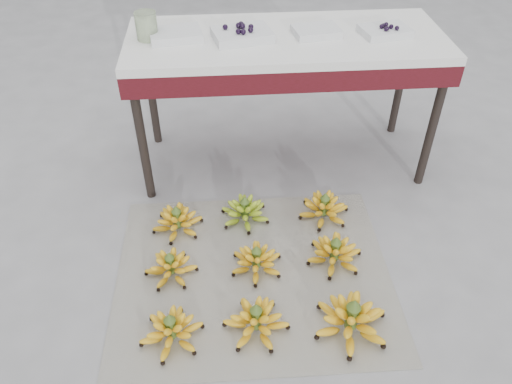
{
  "coord_description": "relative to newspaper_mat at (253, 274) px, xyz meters",
  "views": [
    {
      "loc": [
        -0.23,
        -1.46,
        1.77
      ],
      "look_at": [
        -0.08,
        0.33,
        0.26
      ],
      "focal_mm": 35.0,
      "sensor_mm": 36.0,
      "label": 1
    }
  ],
  "objects": [
    {
      "name": "vendor_table",
      "position": [
        0.23,
        0.88,
        0.68
      ],
      "size": [
        1.6,
        0.64,
        0.77
      ],
      "color": "black",
      "rests_on": "ground"
    },
    {
      "name": "bunch_mid_center",
      "position": [
        0.02,
        0.03,
        0.05
      ],
      "size": [
        0.31,
        0.31,
        0.15
      ],
      "rotation": [
        0.0,
        0.0,
        0.32
      ],
      "color": "yellow",
      "rests_on": "newspaper_mat"
    },
    {
      "name": "newspaper_mat",
      "position": [
        0.0,
        0.0,
        0.0
      ],
      "size": [
        1.26,
        1.06,
        0.01
      ],
      "primitive_type": "cube",
      "rotation": [
        0.0,
        0.0,
        -0.01
      ],
      "color": "silver",
      "rests_on": "ground"
    },
    {
      "name": "glass_jar",
      "position": [
        -0.45,
        0.89,
        0.83
      ],
      "size": [
        0.12,
        0.12,
        0.13
      ],
      "primitive_type": "cylinder",
      "rotation": [
        0.0,
        0.0,
        -0.08
      ],
      "color": "#B7CBA2",
      "rests_on": "vendor_table"
    },
    {
      "name": "bunch_back_center",
      "position": [
        -0.02,
        0.37,
        0.05
      ],
      "size": [
        0.32,
        0.32,
        0.15
      ],
      "rotation": [
        0.0,
        0.0,
        0.36
      ],
      "color": "#88B225",
      "rests_on": "newspaper_mat"
    },
    {
      "name": "tray_far_left",
      "position": [
        -0.31,
        0.88,
        0.79
      ],
      "size": [
        0.28,
        0.22,
        0.04
      ],
      "color": "silver",
      "rests_on": "vendor_table"
    },
    {
      "name": "bunch_back_right",
      "position": [
        0.39,
        0.36,
        0.06
      ],
      "size": [
        0.31,
        0.31,
        0.16
      ],
      "rotation": [
        0.0,
        0.0,
        -0.23
      ],
      "color": "yellow",
      "rests_on": "newspaper_mat"
    },
    {
      "name": "tray_left",
      "position": [
        0.01,
        0.85,
        0.79
      ],
      "size": [
        0.32,
        0.26,
        0.07
      ],
      "color": "silver",
      "rests_on": "vendor_table"
    },
    {
      "name": "tray_far_right",
      "position": [
        0.73,
        0.85,
        0.79
      ],
      "size": [
        0.26,
        0.21,
        0.06
      ],
      "color": "silver",
      "rests_on": "vendor_table"
    },
    {
      "name": "bunch_front_right",
      "position": [
        0.37,
        -0.33,
        0.07
      ],
      "size": [
        0.33,
        0.33,
        0.19
      ],
      "rotation": [
        0.0,
        0.0,
        0.08
      ],
      "color": "yellow",
      "rests_on": "newspaper_mat"
    },
    {
      "name": "bunch_front_left",
      "position": [
        -0.35,
        -0.32,
        0.06
      ],
      "size": [
        0.27,
        0.27,
        0.16
      ],
      "rotation": [
        0.0,
        0.0,
        0.04
      ],
      "color": "yellow",
      "rests_on": "newspaper_mat"
    },
    {
      "name": "bunch_back_left",
      "position": [
        -0.36,
        0.32,
        0.06
      ],
      "size": [
        0.26,
        0.26,
        0.15
      ],
      "rotation": [
        0.0,
        0.0,
        -0.04
      ],
      "color": "yellow",
      "rests_on": "newspaper_mat"
    },
    {
      "name": "bunch_front_center",
      "position": [
        -0.01,
        -0.3,
        0.06
      ],
      "size": [
        0.31,
        0.31,
        0.16
      ],
      "rotation": [
        0.0,
        0.0,
        -0.17
      ],
      "color": "yellow",
      "rests_on": "newspaper_mat"
    },
    {
      "name": "ground",
      "position": [
        0.12,
        -0.06,
        -0.0
      ],
      "size": [
        60.0,
        60.0,
        0.0
      ],
      "primitive_type": "plane",
      "color": "gray",
      "rests_on": "ground"
    },
    {
      "name": "bunch_mid_left",
      "position": [
        -0.37,
        0.03,
        0.05
      ],
      "size": [
        0.25,
        0.25,
        0.14
      ],
      "rotation": [
        0.0,
        0.0,
        -0.09
      ],
      "color": "yellow",
      "rests_on": "newspaper_mat"
    },
    {
      "name": "bunch_mid_right",
      "position": [
        0.38,
        0.05,
        0.06
      ],
      "size": [
        0.29,
        0.29,
        0.16
      ],
      "rotation": [
        0.0,
        0.0,
        -0.12
      ],
      "color": "yellow",
      "rests_on": "newspaper_mat"
    },
    {
      "name": "tray_right",
      "position": [
        0.38,
        0.87,
        0.78
      ],
      "size": [
        0.25,
        0.2,
        0.04
      ],
      "color": "silver",
      "rests_on": "vendor_table"
    }
  ]
}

